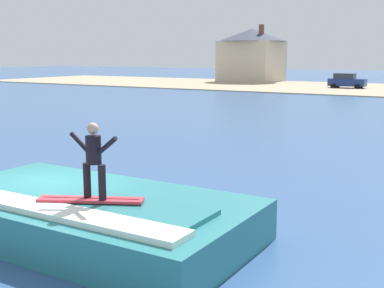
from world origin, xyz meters
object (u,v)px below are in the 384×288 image
at_px(house_with_chimney, 252,53).
at_px(surfboard, 91,200).
at_px(car_near_shore, 347,81).
at_px(wave_crest, 86,215).
at_px(surfer, 94,157).

bearing_deg(house_with_chimney, surfboard, -68.48).
bearing_deg(house_with_chimney, car_near_shore, -26.39).
xyz_separation_m(wave_crest, surfer, (0.71, -0.46, 1.50)).
height_order(car_near_shore, house_with_chimney, house_with_chimney).
bearing_deg(surfer, house_with_chimney, 111.60).
bearing_deg(car_near_shore, wave_crest, -81.73).
xyz_separation_m(surfboard, house_with_chimney, (-24.76, 62.81, 3.27)).
xyz_separation_m(wave_crest, house_with_chimney, (-24.15, 62.31, 3.85)).
height_order(surfboard, house_with_chimney, house_with_chimney).
bearing_deg(house_with_chimney, surfer, -68.40).
distance_m(surfboard, surfer, 0.93).
distance_m(wave_crest, car_near_shore, 54.82).
height_order(wave_crest, house_with_chimney, house_with_chimney).
xyz_separation_m(wave_crest, surfboard, (0.62, -0.50, 0.58)).
bearing_deg(surfer, car_near_shore, 98.93).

